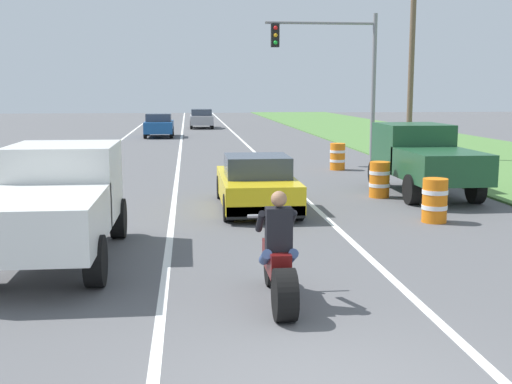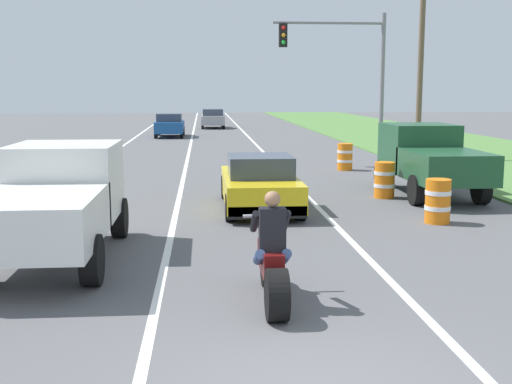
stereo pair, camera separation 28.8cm
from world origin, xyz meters
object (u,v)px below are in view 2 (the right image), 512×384
at_px(pickup_truck_right_shoulder_dark_green, 429,156).
at_px(construction_barrel_mid, 384,180).
at_px(motorcycle_with_rider, 272,264).
at_px(construction_barrel_far, 345,157).
at_px(distant_car_far_ahead, 170,125).
at_px(distant_car_further_ahead, 213,118).
at_px(construction_barrel_nearest, 438,201).
at_px(traffic_light_mast_near, 349,64).
at_px(pickup_truck_left_lane_white, 55,198).
at_px(sports_car_yellow, 260,184).

relative_size(pickup_truck_right_shoulder_dark_green, construction_barrel_mid, 4.80).
height_order(motorcycle_with_rider, pickup_truck_right_shoulder_dark_green, pickup_truck_right_shoulder_dark_green).
relative_size(construction_barrel_far, distant_car_far_ahead, 0.25).
relative_size(construction_barrel_far, distant_car_further_ahead, 0.25).
height_order(pickup_truck_right_shoulder_dark_green, construction_barrel_mid, pickup_truck_right_shoulder_dark_green).
xyz_separation_m(pickup_truck_right_shoulder_dark_green, construction_barrel_far, (-1.11, 5.93, -0.60)).
bearing_deg(construction_barrel_far, construction_barrel_mid, -92.49).
relative_size(construction_barrel_nearest, distant_car_far_ahead, 0.25).
relative_size(construction_barrel_nearest, distant_car_further_ahead, 0.25).
xyz_separation_m(pickup_truck_right_shoulder_dark_green, traffic_light_mast_near, (-0.56, 8.09, 2.89)).
height_order(motorcycle_with_rider, pickup_truck_left_lane_white, pickup_truck_left_lane_white).
bearing_deg(distant_car_far_ahead, construction_barrel_far, -67.72).
bearing_deg(traffic_light_mast_near, construction_barrel_nearest, -92.82).
relative_size(pickup_truck_right_shoulder_dark_green, construction_barrel_nearest, 4.80).
distance_m(pickup_truck_left_lane_white, distant_car_far_ahead, 30.46).
bearing_deg(construction_barrel_far, sports_car_yellow, -116.72).
bearing_deg(pickup_truck_left_lane_white, distant_car_further_ahead, 85.16).
bearing_deg(sports_car_yellow, pickup_truck_left_lane_white, -130.65).
distance_m(motorcycle_with_rider, construction_barrel_far, 15.78).
bearing_deg(construction_barrel_mid, construction_barrel_far, 87.51).
xyz_separation_m(motorcycle_with_rider, traffic_light_mast_near, (4.92, 17.33, 3.40)).
bearing_deg(construction_barrel_mid, motorcycle_with_rider, -114.80).
bearing_deg(pickup_truck_left_lane_white, traffic_light_mast_near, 59.88).
height_order(pickup_truck_right_shoulder_dark_green, construction_barrel_nearest, pickup_truck_right_shoulder_dark_green).
xyz_separation_m(sports_car_yellow, distant_car_far_ahead, (-3.52, 25.79, 0.14)).
height_order(construction_barrel_nearest, distant_car_far_ahead, distant_car_far_ahead).
relative_size(motorcycle_with_rider, construction_barrel_far, 2.21).
bearing_deg(construction_barrel_nearest, pickup_truck_right_shoulder_dark_green, 73.57).
height_order(motorcycle_with_rider, traffic_light_mast_near, traffic_light_mast_near).
xyz_separation_m(sports_car_yellow, construction_barrel_nearest, (3.85, -2.10, -0.13)).
bearing_deg(construction_barrel_far, distant_car_further_ahead, 99.29).
bearing_deg(distant_car_far_ahead, motorcycle_with_rider, -84.77).
bearing_deg(construction_barrel_mid, pickup_truck_right_shoulder_dark_green, 15.61).
relative_size(traffic_light_mast_near, construction_barrel_far, 6.00).
bearing_deg(traffic_light_mast_near, distant_car_further_ahead, 101.28).
relative_size(pickup_truck_left_lane_white, construction_barrel_nearest, 4.80).
distance_m(pickup_truck_right_shoulder_dark_green, distant_car_far_ahead, 25.47).
height_order(motorcycle_with_rider, distant_car_further_ahead, motorcycle_with_rider).
bearing_deg(construction_barrel_mid, sports_car_yellow, -158.72).
xyz_separation_m(motorcycle_with_rider, construction_barrel_mid, (4.09, 8.85, -0.09)).
bearing_deg(distant_car_far_ahead, pickup_truck_left_lane_white, -90.91).
height_order(construction_barrel_far, distant_car_further_ahead, distant_car_further_ahead).
xyz_separation_m(construction_barrel_nearest, construction_barrel_far, (0.04, 9.81, 0.00)).
relative_size(sports_car_yellow, distant_car_further_ahead, 1.08).
xyz_separation_m(sports_car_yellow, traffic_light_mast_near, (4.44, 9.89, 3.36)).
distance_m(traffic_light_mast_near, construction_barrel_nearest, 12.49).
xyz_separation_m(construction_barrel_nearest, distant_car_far_ahead, (-7.37, 27.89, 0.27)).
height_order(pickup_truck_right_shoulder_dark_green, traffic_light_mast_near, traffic_light_mast_near).
relative_size(motorcycle_with_rider, distant_car_far_ahead, 0.55).
bearing_deg(motorcycle_with_rider, sports_car_yellow, 86.31).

